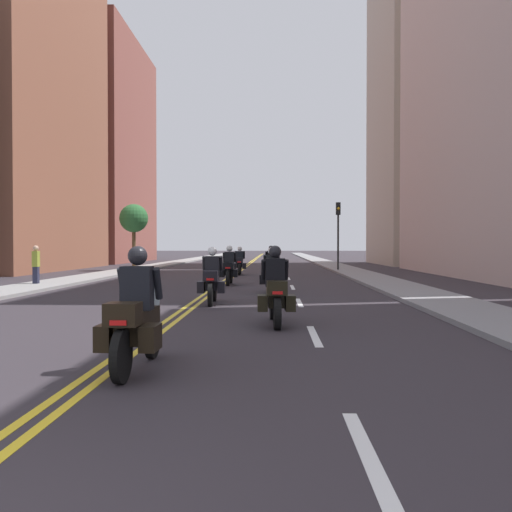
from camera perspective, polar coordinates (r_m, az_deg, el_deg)
ground_plane at (r=50.41m, az=-0.77°, el=-0.83°), size 264.00×264.00×0.00m
sidewalk_left at (r=51.21m, az=-8.72°, el=-0.74°), size 2.17×144.00×0.12m
sidewalk_right at (r=50.58m, az=7.29°, el=-0.76°), size 2.17×144.00×0.12m
centreline_yellow_inner at (r=50.41m, az=-0.90°, el=-0.82°), size 0.12×132.00×0.01m
centreline_yellow_outer at (r=50.40m, az=-0.63°, el=-0.82°), size 0.12×132.00×0.01m
lane_dashes_white at (r=31.38m, az=3.17°, el=-1.97°), size 0.14×56.40×0.01m
building_left_1 at (r=43.57m, az=-23.39°, el=17.43°), size 7.83×17.12×28.01m
building_right_1 at (r=34.99m, az=24.25°, el=19.10°), size 6.68×21.77×25.11m
building_left_2 at (r=60.56m, az=-15.70°, el=10.13°), size 8.29×17.44×22.49m
building_right_2 at (r=53.37m, az=16.89°, el=14.08°), size 8.39×12.93×27.46m
motorcycle_0 at (r=7.58m, az=-12.13°, el=-6.40°), size 0.77×2.19×1.66m
motorcycle_1 at (r=11.73m, az=1.98°, el=-3.85°), size 0.78×2.23×1.66m
motorcycle_2 at (r=15.94m, az=-4.49°, el=-2.52°), size 0.78×2.16×1.63m
motorcycle_3 at (r=19.68m, az=1.57°, el=-1.85°), size 0.78×2.18×1.61m
motorcycle_4 at (r=23.78m, az=-2.74°, el=-1.35°), size 0.76×2.24×1.67m
motorcycle_5 at (r=27.86m, az=1.56°, el=-0.97°), size 0.78×2.12×1.67m
motorcycle_6 at (r=31.94m, az=-1.66°, el=-0.74°), size 0.77×2.26×1.61m
traffic_light_far at (r=36.55m, az=8.35°, el=3.28°), size 0.28×0.38×4.45m
pedestrian_0 at (r=24.53m, az=-21.46°, el=-0.88°), size 0.26×0.49×1.67m
street_tree_0 at (r=38.33m, az=-12.32°, el=3.70°), size 1.89×1.89×4.44m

